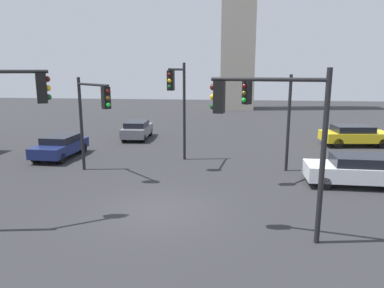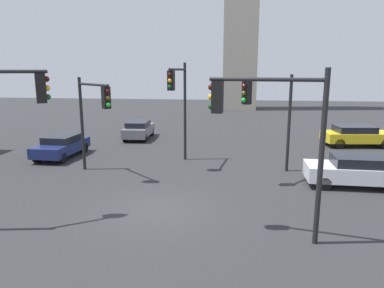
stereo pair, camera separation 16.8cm
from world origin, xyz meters
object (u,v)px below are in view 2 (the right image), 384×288
traffic_light_1 (270,105)px  car_4 (356,170)px  traffic_light_3 (0,113)px  car_1 (139,129)px  car_3 (62,145)px  traffic_light_2 (179,95)px  traffic_light_4 (268,121)px  traffic_light_0 (93,108)px  car_0 (356,135)px

traffic_light_1 → car_4: bearing=118.6°
traffic_light_3 → car_1: size_ratio=1.36×
car_1 → car_3: (-3.03, -6.34, -0.01)m
traffic_light_2 → car_4: bearing=80.0°
traffic_light_4 → car_4: traffic_light_4 is taller
traffic_light_0 → traffic_light_2: 4.64m
traffic_light_0 → car_0: (15.22, 9.11, -2.65)m
traffic_light_0 → car_3: (-3.65, 3.47, -2.71)m
traffic_light_2 → car_0: 13.51m
traffic_light_1 → car_1: 13.15m
car_3 → car_4: 16.43m
car_1 → car_4: bearing=-130.1°
traffic_light_4 → traffic_light_2: bearing=-52.4°
car_1 → traffic_light_4: bearing=-154.1°
car_4 → traffic_light_2: bearing=-16.8°
traffic_light_1 → traffic_light_4: size_ratio=0.95×
car_4 → car_0: bearing=-106.3°
traffic_light_1 → car_1: (-9.08, 9.07, -2.89)m
car_1 → car_3: size_ratio=0.98×
traffic_light_3 → car_0: size_ratio=1.18×
traffic_light_0 → traffic_light_4: bearing=7.0°
traffic_light_3 → traffic_light_4: bearing=-31.8°
traffic_light_3 → car_0: traffic_light_3 is taller
traffic_light_1 → traffic_light_3: bearing=-14.3°
traffic_light_4 → car_1: 17.89m
car_0 → traffic_light_2: bearing=-157.3°
car_4 → traffic_light_1: bearing=-10.7°
car_1 → traffic_light_0: bearing=-179.4°
car_0 → car_4: (-2.82, -9.16, -0.03)m
car_1 → car_3: bearing=151.5°
car_0 → car_1: size_ratio=1.15×
traffic_light_1 → car_0: bearing=-178.9°
traffic_light_1 → traffic_light_2: bearing=-72.3°
car_3 → traffic_light_3: bearing=19.1°
traffic_light_1 → traffic_light_2: (-4.70, 1.93, 0.28)m
traffic_light_3 → traffic_light_4: 8.59m
traffic_light_1 → car_4: size_ratio=1.15×
traffic_light_3 → traffic_light_0: bearing=50.1°
traffic_light_0 → traffic_light_1: (8.47, 0.74, 0.20)m
car_0 → car_4: bearing=-113.8°
traffic_light_3 → traffic_light_1: bearing=2.6°
traffic_light_2 → car_1: traffic_light_2 is taller
car_0 → car_1: bearing=170.8°
traffic_light_3 → car_1: bearing=56.6°
traffic_light_2 → traffic_light_0: bearing=-47.2°
traffic_light_2 → traffic_light_3: size_ratio=1.01×
traffic_light_2 → car_0: bearing=126.8°
traffic_light_3 → car_4: 14.64m
traffic_light_2 → car_3: (-7.41, 0.80, -3.19)m
car_1 → car_4: (13.02, -9.87, 0.02)m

